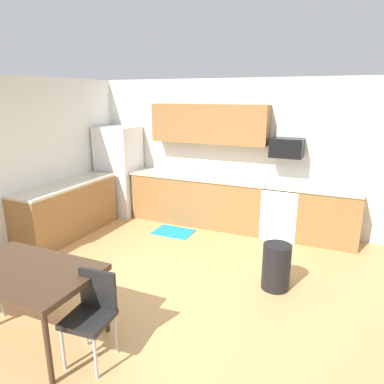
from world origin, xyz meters
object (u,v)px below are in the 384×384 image
Objects in this scene: oven_range at (281,211)px; microwave at (287,148)px; dining_table at (26,275)px; chair_near_table at (92,310)px; refrigerator at (120,171)px; trash_bin at (276,267)px.

microwave is at bearing 90.00° from oven_range.
oven_range is at bearing 64.39° from dining_table.
oven_range is 3.90m from chair_near_table.
refrigerator is 2.12× the size of chair_near_table.
microwave is at bearing 3.11° from refrigerator.
oven_range is 0.65× the size of dining_table.
dining_table is (1.49, -3.71, -0.19)m from refrigerator.
microwave is at bearing 98.15° from trash_bin.
refrigerator is at bearing 154.20° from trash_bin.
microwave reaches higher than chair_near_table.
refrigerator reaches higher than microwave.
refrigerator is at bearing 111.92° from dining_table.
trash_bin is (0.27, -1.91, -1.25)m from microwave.
trash_bin is at bearing -81.85° from microwave.
dining_table reaches higher than trash_bin.
chair_near_table is at bearing -105.69° from oven_range.
refrigerator is 4.03m from trash_bin.
dining_table is (-1.82, -3.89, -0.84)m from microwave.
refrigerator is 3.38m from microwave.
trash_bin is at bearing 55.57° from chair_near_table.
microwave is at bearing 64.97° from dining_table.
trash_bin is (2.09, 1.98, -0.41)m from dining_table.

